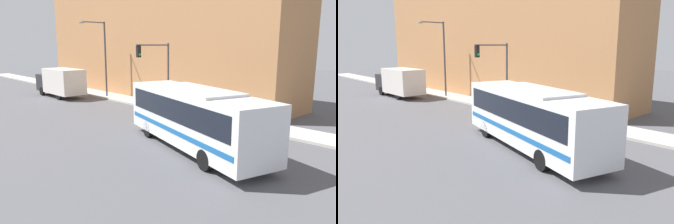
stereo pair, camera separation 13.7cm
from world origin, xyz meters
The scene contains 9 objects.
ground_plane centered at (0.00, 0.00, 0.00)m, with size 120.00×120.00×0.00m, color #515156.
sidewalk centered at (5.77, 20.00, 0.08)m, with size 2.55×70.00×0.16m.
building_facade centered at (10.05, 17.30, 5.93)m, with size 6.00×32.61×11.86m.
city_bus centered at (-0.78, 1.17, 1.83)m, with size 5.18×10.44×3.18m.
delivery_truck centered at (2.06, 22.44, 1.60)m, with size 2.42×6.91×2.93m.
fire_hydrant centered at (5.10, 4.88, 0.50)m, with size 0.27×0.37×0.70m.
traffic_light_pole centered at (4.13, 9.53, 3.80)m, with size 3.28×0.35×5.30m.
parking_meter centered at (5.10, 7.60, 1.06)m, with size 0.14×0.14×1.34m.
street_lamp centered at (4.98, 18.94, 4.58)m, with size 2.83×0.28×7.42m.
Camera 1 is at (-12.91, -9.87, 5.32)m, focal length 35.00 mm.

